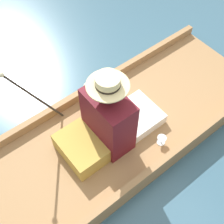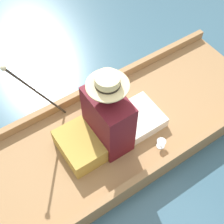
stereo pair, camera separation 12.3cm
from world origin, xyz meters
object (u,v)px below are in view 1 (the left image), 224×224
seated_person (114,116)px  teddy_bear (90,99)px  wine_glass (162,139)px  walking_cane (31,94)px

seated_person → teddy_bear: bearing=-178.0°
seated_person → wine_glass: bearing=43.8°
teddy_bear → walking_cane: (-0.11, -0.49, 0.34)m
seated_person → wine_glass: 0.50m
teddy_bear → wine_glass: (0.70, 0.28, -0.10)m
seated_person → wine_glass: seated_person is taller
teddy_bear → wine_glass: teddy_bear is taller
wine_glass → teddy_bear: bearing=-158.4°
walking_cane → seated_person: bearing=45.0°
seated_person → teddy_bear: size_ratio=2.43×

